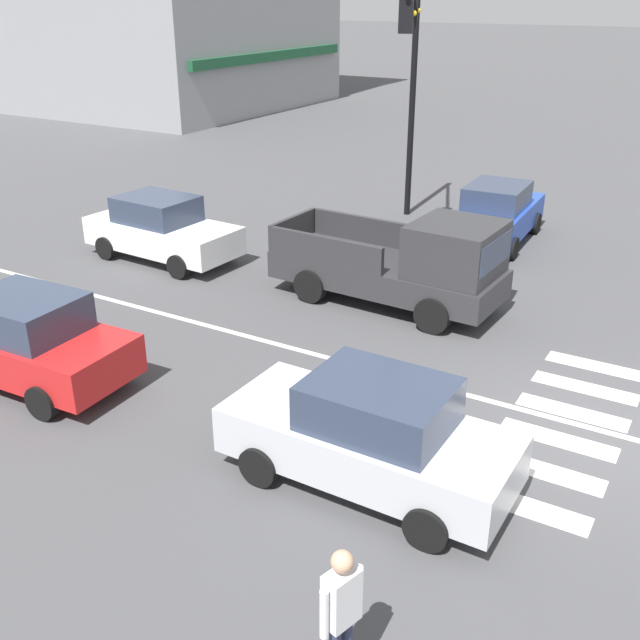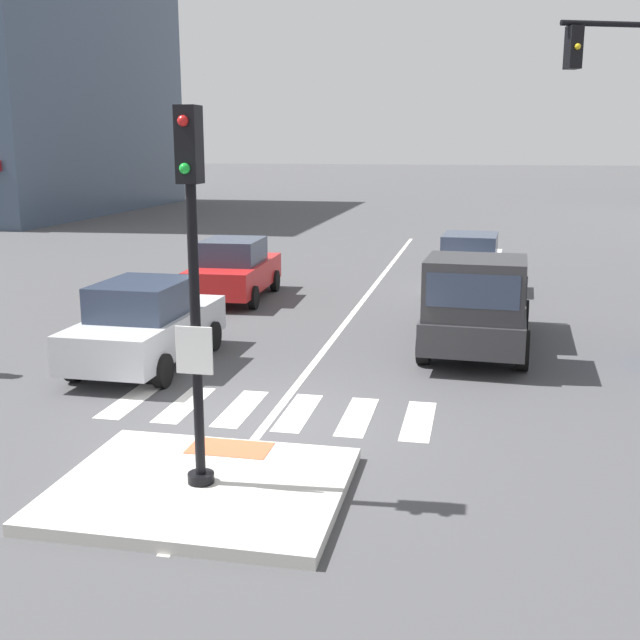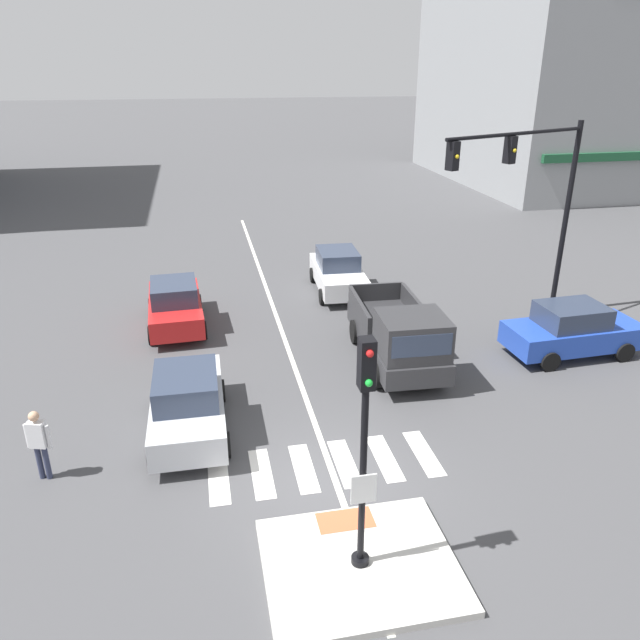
{
  "view_description": "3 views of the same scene",
  "coord_description": "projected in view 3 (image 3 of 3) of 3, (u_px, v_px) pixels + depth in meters",
  "views": [
    {
      "loc": [
        -10.72,
        -1.14,
        6.4
      ],
      "look_at": [
        -0.45,
        4.9,
        1.05
      ],
      "focal_mm": 41.34,
      "sensor_mm": 36.0,
      "label": 1
    },
    {
      "loc": [
        3.18,
        -10.81,
        4.13
      ],
      "look_at": [
        0.36,
        2.81,
        1.0
      ],
      "focal_mm": 44.03,
      "sensor_mm": 36.0,
      "label": 2
    },
    {
      "loc": [
        -2.37,
        -10.53,
        8.39
      ],
      "look_at": [
        0.65,
        4.27,
        1.97
      ],
      "focal_mm": 34.28,
      "sensor_mm": 36.0,
      "label": 3
    }
  ],
  "objects": [
    {
      "name": "pedestrian_at_curb_left",
      "position": [
        39.0,
        440.0,
        12.95
      ],
      "size": [
        0.53,
        0.31,
        1.67
      ],
      "color": "#2D334C",
      "rests_on": "ground"
    },
    {
      "name": "traffic_island",
      "position": [
        360.0,
        565.0,
        10.92
      ],
      "size": [
        3.43,
        2.9,
        0.15
      ],
      "primitive_type": "cube",
      "color": "beige",
      "rests_on": "ground"
    },
    {
      "name": "crosswalk_stripe_d",
      "position": [
        345.0,
        463.0,
        13.82
      ],
      "size": [
        0.44,
        1.8,
        0.01
      ],
      "primitive_type": "cube",
      "color": "silver",
      "rests_on": "ground"
    },
    {
      "name": "car_white_eastbound_far",
      "position": [
        338.0,
        272.0,
        23.85
      ],
      "size": [
        2.01,
        4.18,
        1.64
      ],
      "color": "white",
      "rests_on": "ground"
    },
    {
      "name": "signal_pole",
      "position": [
        364.0,
        437.0,
        9.85
      ],
      "size": [
        0.44,
        0.38,
        4.39
      ],
      "color": "black",
      "rests_on": "traffic_island"
    },
    {
      "name": "crosswalk_stripe_a",
      "position": [
        219.0,
        479.0,
        13.3
      ],
      "size": [
        0.44,
        1.8,
        0.01
      ],
      "primitive_type": "cube",
      "color": "silver",
      "rests_on": "ground"
    },
    {
      "name": "car_silver_westbound_near",
      "position": [
        188.0,
        402.0,
        14.72
      ],
      "size": [
        1.88,
        4.12,
        1.64
      ],
      "color": "silver",
      "rests_on": "ground"
    },
    {
      "name": "building_corner_right",
      "position": [
        570.0,
        50.0,
        43.81
      ],
      "size": [
        16.08,
        20.41,
        18.25
      ],
      "color": "gray",
      "rests_on": "ground"
    },
    {
      "name": "ground_plane",
      "position": [
        330.0,
        482.0,
        13.21
      ],
      "size": [
        300.0,
        300.0,
        0.0
      ],
      "primitive_type": "plane",
      "color": "#474749"
    },
    {
      "name": "traffic_light_mast",
      "position": [
        534.0,
        188.0,
        19.39
      ],
      "size": [
        5.56,
        2.32,
        6.65
      ],
      "color": "black",
      "rests_on": "ground"
    },
    {
      "name": "lane_centre_line",
      "position": [
        274.0,
        311.0,
        22.25
      ],
      "size": [
        0.14,
        28.0,
        0.01
      ],
      "primitive_type": "cube",
      "color": "silver",
      "rests_on": "ground"
    },
    {
      "name": "tactile_pad_front",
      "position": [
        345.0,
        520.0,
        11.88
      ],
      "size": [
        1.1,
        0.6,
        0.01
      ],
      "primitive_type": "cube",
      "color": "#DB5B38",
      "rests_on": "traffic_island"
    },
    {
      "name": "crosswalk_stripe_f",
      "position": [
        424.0,
        453.0,
        14.17
      ],
      "size": [
        0.44,
        1.8,
        0.01
      ],
      "primitive_type": "cube",
      "color": "silver",
      "rests_on": "ground"
    },
    {
      "name": "car_red_westbound_far",
      "position": [
        175.0,
        305.0,
        20.61
      ],
      "size": [
        1.98,
        4.17,
        1.64
      ],
      "color": "red",
      "rests_on": "ground"
    },
    {
      "name": "crosswalk_stripe_e",
      "position": [
        385.0,
        458.0,
        13.99
      ],
      "size": [
        0.44,
        1.8,
        0.01
      ],
      "primitive_type": "cube",
      "color": "silver",
      "rests_on": "ground"
    },
    {
      "name": "crosswalk_stripe_b",
      "position": [
        262.0,
        473.0,
        13.47
      ],
      "size": [
        0.44,
        1.8,
        0.01
      ],
      "primitive_type": "cube",
      "color": "silver",
      "rests_on": "ground"
    },
    {
      "name": "crosswalk_stripe_c",
      "position": [
        304.0,
        468.0,
        13.65
      ],
      "size": [
        0.44,
        1.8,
        0.01
      ],
      "primitive_type": "cube",
      "color": "silver",
      "rests_on": "ground"
    },
    {
      "name": "pickup_truck_charcoal_eastbound_mid",
      "position": [
        400.0,
        337.0,
        17.8
      ],
      "size": [
        2.23,
        5.18,
        2.08
      ],
      "color": "#2D2D30",
      "rests_on": "ground"
    },
    {
      "name": "car_blue_cross_right",
      "position": [
        572.0,
        330.0,
        18.65
      ],
      "size": [
        4.17,
        1.98,
        1.64
      ],
      "color": "#2347B7",
      "rests_on": "ground"
    }
  ]
}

